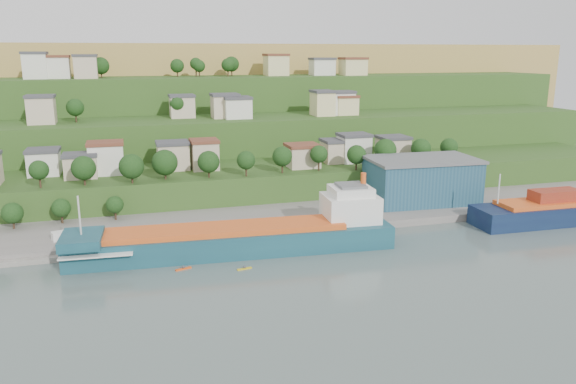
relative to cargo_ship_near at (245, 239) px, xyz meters
name	(u,v)px	position (x,y,z in m)	size (l,w,h in m)	color
ground	(290,261)	(8.23, -8.56, -3.00)	(500.00, 500.00, 0.00)	#4A5A58
quay	(331,218)	(28.23, 19.44, -3.00)	(220.00, 26.00, 4.00)	slate
pebble_beach	(32,252)	(-46.77, 13.44, -3.00)	(40.00, 18.00, 2.40)	slate
hillside	(194,144)	(8.22, 160.12, -2.92)	(360.00, 210.83, 96.00)	#284719
cargo_ship_near	(245,239)	(0.00, 0.00, 0.00)	(73.67, 16.22, 18.77)	#133948
warehouse	(421,180)	(57.20, 22.34, 5.44)	(32.01, 20.69, 12.80)	navy
caravan	(66,236)	(-39.43, 14.72, -0.40)	(5.98, 2.49, 2.79)	white
dinghy	(79,242)	(-36.48, 12.89, -1.44)	(3.60, 1.35, 0.72)	silver
kayak_orange	(183,268)	(-14.66, -7.08, -2.74)	(3.49, 1.60, 0.87)	#EF5115
kayak_yellow	(244,268)	(-2.34, -10.59, -2.76)	(3.25, 1.12, 0.80)	gold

